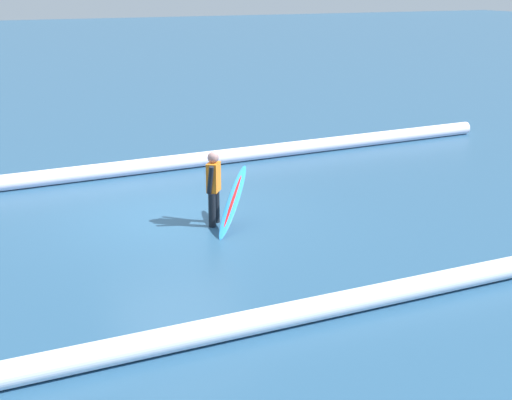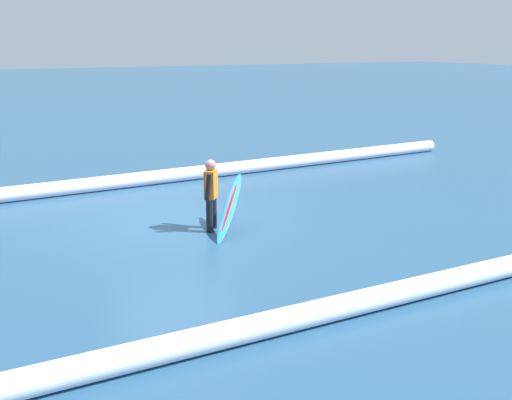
# 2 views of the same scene
# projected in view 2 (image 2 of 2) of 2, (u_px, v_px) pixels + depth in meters

# --- Properties ---
(ground_plane) EXTENTS (156.32, 156.32, 0.00)m
(ground_plane) POSITION_uv_depth(u_px,v_px,m) (172.00, 224.00, 12.14)
(ground_plane) COLOR #275072
(surfer) EXTENTS (0.37, 0.57, 1.44)m
(surfer) POSITION_uv_depth(u_px,v_px,m) (211.00, 191.00, 11.53)
(surfer) COLOR black
(surfer) RESTS_ON ground_plane
(surfboard) EXTENTS (1.25, 1.42, 1.03)m
(surfboard) POSITION_uv_depth(u_px,v_px,m) (230.00, 207.00, 11.55)
(surfboard) COLOR #268CE5
(surfboard) RESTS_ON ground_plane
(wave_crest_foreground) EXTENTS (18.52, 1.11, 0.37)m
(wave_crest_foreground) POSITION_uv_depth(u_px,v_px,m) (182.00, 174.00, 15.85)
(wave_crest_foreground) COLOR white
(wave_crest_foreground) RESTS_ON ground_plane
(wave_crest_midground) EXTENTS (22.51, 0.35, 0.34)m
(wave_crest_midground) POSITION_uv_depth(u_px,v_px,m) (467.00, 276.00, 8.98)
(wave_crest_midground) COLOR white
(wave_crest_midground) RESTS_ON ground_plane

